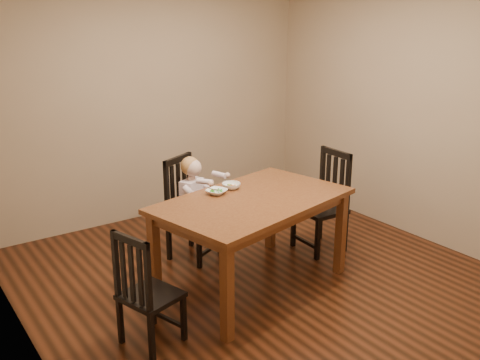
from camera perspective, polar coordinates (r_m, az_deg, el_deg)
room at (r=4.60m, az=1.85°, el=4.97°), size 4.01×4.01×2.71m
dining_table at (r=4.59m, az=1.38°, el=-3.09°), size 1.83×1.32×0.83m
chair_child at (r=5.29m, az=-5.38°, el=-3.20°), size 0.57×0.56×1.01m
chair_left at (r=3.97m, az=-10.03°, el=-11.67°), size 0.46×0.48×0.90m
chair_right at (r=5.50m, az=8.95°, el=-2.42°), size 0.44×0.46×1.03m
toddler at (r=5.21m, az=-4.96°, el=-1.87°), size 0.45×0.49×0.54m
bowl_peas at (r=4.66m, az=-2.51°, el=-1.26°), size 0.23×0.23×0.04m
bowl_veg at (r=4.79m, az=-0.94°, el=-0.63°), size 0.19×0.19×0.05m
fork at (r=4.61m, az=-2.69°, el=-1.16°), size 0.11×0.08×0.05m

